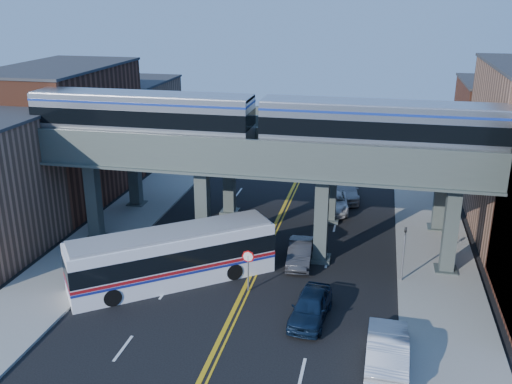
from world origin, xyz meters
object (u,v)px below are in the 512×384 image
car_lane_c (334,202)px  car_lane_d (345,189)px  car_parked_curb (387,350)px  stop_sign (248,264)px  transit_bus (173,257)px  transit_train (382,127)px  car_lane_b (300,253)px  traffic_signal (404,248)px  car_lane_a (311,307)px

car_lane_c → car_lane_d: (0.66, 3.10, 0.10)m
car_parked_curb → car_lane_d: bearing=-80.3°
car_parked_curb → stop_sign: bearing=-34.1°
transit_bus → car_lane_c: transit_bus is taller
transit_train → car_lane_b: transit_train is taller
transit_train → car_lane_b: 9.68m
transit_bus → car_lane_c: (8.51, 14.29, -0.96)m
car_lane_d → transit_train: bearing=-85.7°
transit_bus → traffic_signal: bearing=-25.2°
stop_sign → car_lane_d: size_ratio=0.48×
transit_bus → car_lane_a: transit_bus is taller
car_lane_b → transit_train: bearing=4.7°
car_lane_b → car_lane_c: car_lane_b is taller
traffic_signal → transit_bus: (-13.61, -2.88, -0.65)m
transit_train → car_lane_c: bearing=109.4°
car_lane_b → car_lane_d: car_lane_d is taller
transit_train → car_lane_c: (-3.31, 9.40, -8.50)m
car_lane_a → car_lane_b: 6.84m
car_lane_b → car_lane_a: bearing=-80.6°
traffic_signal → car_lane_d: size_ratio=0.75×
stop_sign → traffic_signal: traffic_signal is taller
transit_bus → car_lane_d: 19.68m
stop_sign → car_lane_d: stop_sign is taller
car_parked_curb → transit_train: bearing=-84.1°
traffic_signal → car_lane_a: (-4.91, -5.34, -1.52)m
transit_train → car_lane_d: transit_train is taller
transit_train → car_lane_d: 15.29m
car_lane_a → car_parked_curb: 5.21m
car_lane_b → car_lane_c: (1.33, 10.07, -0.03)m
stop_sign → car_lane_a: size_ratio=0.58×
car_lane_b → car_lane_d: size_ratio=0.80×
stop_sign → traffic_signal: bearing=18.6°
traffic_signal → transit_train: bearing=131.9°
car_lane_d → traffic_signal: bearing=-80.7°
transit_bus → car_lane_d: size_ratio=2.13×
stop_sign → car_lane_b: size_ratio=0.61×
transit_bus → transit_train: bearing=-14.7°
stop_sign → car_lane_a: (3.99, -2.34, -0.98)m
car_lane_a → car_parked_curb: car_parked_curb is taller
traffic_signal → car_lane_c: traffic_signal is taller
transit_bus → car_lane_a: bearing=-52.9°
car_lane_d → stop_sign: bearing=-112.0°
traffic_signal → transit_bus: size_ratio=0.35×
car_lane_a → car_lane_d: bearing=94.0°
traffic_signal → car_lane_c: 12.60m
stop_sign → car_parked_curb: size_ratio=0.48×
transit_bus → car_parked_curb: bearing=-61.4°
car_lane_b → car_lane_d: bearing=77.9°
transit_bus → car_parked_curb: transit_bus is taller
car_lane_c → transit_bus: bearing=-126.1°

